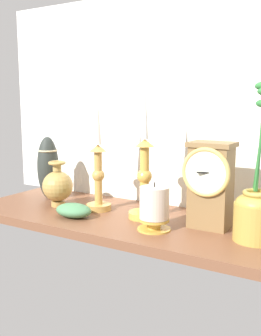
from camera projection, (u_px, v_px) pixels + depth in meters
The scene contains 10 objects.
ground_plane at pixel (131, 221), 112.71cm from camera, with size 100.00×36.00×2.40cm, color brown.
back_wall at pixel (162, 100), 122.85cm from camera, with size 120.00×2.00×65.00cm, color white.
mantel_clock at pixel (210, 183), 101.24cm from camera, with size 12.38×9.78×22.13cm.
candlestick_tall_left at pixel (98, 170), 118.21cm from camera, with size 7.50×7.50×35.19cm.
candlestick_tall_center at pixel (145, 177), 109.82cm from camera, with size 8.84×8.84×37.84cm.
brass_vase_bulbous at pixel (58, 186), 123.48cm from camera, with size 9.45×9.45×14.09cm.
brass_vase_jar at pixel (257, 209), 92.15cm from camera, with size 10.53×10.53×36.44cm.
pillar_candle_front at pixel (154, 208), 100.44cm from camera, with size 8.57×8.57×12.29cm.
tall_ceramic_vase at pixel (48, 167), 132.99cm from camera, with size 7.12×7.12×20.76cm.
ivy_sprig at pixel (74, 210), 112.28cm from camera, with size 10.98×7.68×3.87cm.
Camera 1 is at (56.04, -93.22, 31.95)cm, focal length 42.78 mm.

